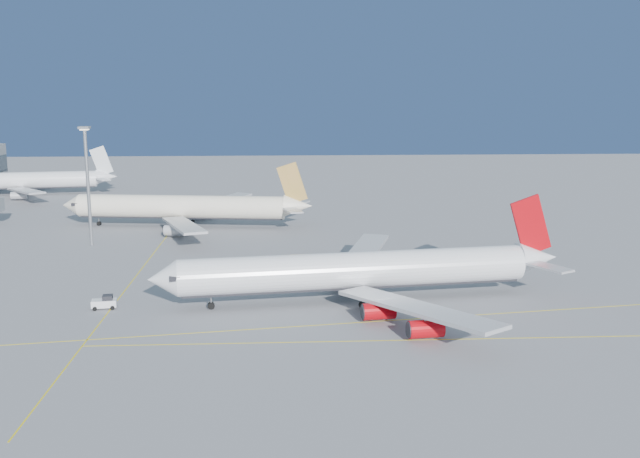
{
  "coord_description": "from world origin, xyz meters",
  "views": [
    {
      "loc": [
        -13.27,
        -104.73,
        33.68
      ],
      "look_at": [
        -6.27,
        28.26,
        7.0
      ],
      "focal_mm": 40.0,
      "sensor_mm": 36.0,
      "label": 1
    }
  ],
  "objects": [
    {
      "name": "ground",
      "position": [
        0.0,
        0.0,
        0.0
      ],
      "size": [
        500.0,
        500.0,
        0.0
      ],
      "primitive_type": "plane",
      "color": "slate",
      "rests_on": "ground"
    },
    {
      "name": "taxiway_lines",
      "position": [
        -14.71,
        6.34,
        0.01
      ],
      "size": [
        118.86,
        140.0,
        0.02
      ],
      "color": "yellow",
      "rests_on": "ground"
    },
    {
      "name": "airliner_virgin",
      "position": [
        -0.55,
        4.4,
        4.97
      ],
      "size": [
        66.83,
        59.58,
        16.5
      ],
      "rotation": [
        0.0,
        0.0,
        0.13
      ],
      "color": "white",
      "rests_on": "ground"
    },
    {
      "name": "airliner_etihad",
      "position": [
        -36.73,
        67.43,
        4.93
      ],
      "size": [
        61.99,
        56.83,
        16.19
      ],
      "rotation": [
        0.0,
        0.0,
        -0.13
      ],
      "color": "#EDE2CA",
      "rests_on": "ground"
    },
    {
      "name": "airliner_third",
      "position": [
        -94.5,
        122.71,
        4.62
      ],
      "size": [
        56.81,
        51.94,
        15.25
      ],
      "rotation": [
        0.0,
        0.0,
        0.14
      ],
      "color": "white",
      "rests_on": "ground"
    },
    {
      "name": "pushback_tug",
      "position": [
        -40.93,
        2.4,
        0.98
      ],
      "size": [
        3.95,
        2.7,
        2.11
      ],
      "rotation": [
        0.0,
        0.0,
        0.13
      ],
      "color": "white",
      "rests_on": "ground"
    },
    {
      "name": "light_mast",
      "position": [
        -54.74,
        48.13,
        15.05
      ],
      "size": [
        2.2,
        2.2,
        25.49
      ],
      "color": "gray",
      "rests_on": "ground"
    }
  ]
}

